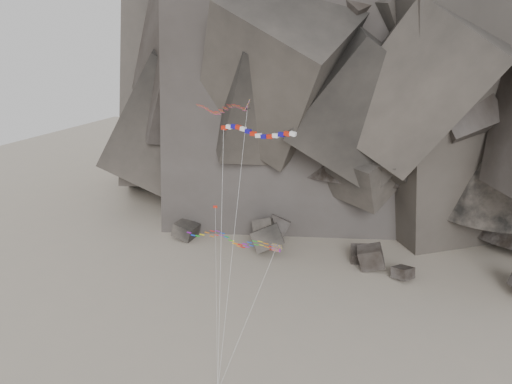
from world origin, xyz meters
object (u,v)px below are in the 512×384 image
at_px(banner_kite, 256,134).
at_px(pennant_kite, 216,252).
at_px(parafoil_kite, 227,238).
at_px(delta_kite, 219,108).

distance_m(banner_kite, pennant_kite, 17.34).
height_order(parafoil_kite, pennant_kite, pennant_kite).
bearing_deg(banner_kite, delta_kite, 144.61).
bearing_deg(pennant_kite, delta_kite, 93.28).
relative_size(delta_kite, parafoil_kite, 1.86).
bearing_deg(delta_kite, parafoil_kite, -64.64).
bearing_deg(banner_kite, pennant_kite, 172.07).
relative_size(delta_kite, pennant_kite, 1.72).
distance_m(delta_kite, parafoil_kite, 16.70).
bearing_deg(delta_kite, pennant_kite, -75.57).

